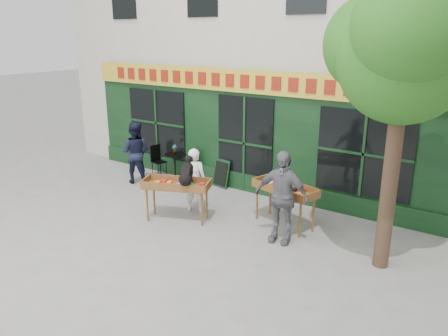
{
  "coord_description": "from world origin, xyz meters",
  "views": [
    {
      "loc": [
        6.05,
        -7.39,
        4.17
      ],
      "look_at": [
        0.58,
        0.5,
        1.21
      ],
      "focal_mm": 35.0,
      "sensor_mm": 36.0,
      "label": 1
    }
  ],
  "objects": [
    {
      "name": "building",
      "position": [
        0.0,
        5.97,
        4.97
      ],
      "size": [
        14.0,
        7.26,
        10.0
      ],
      "color": "beige",
      "rests_on": "ground"
    },
    {
      "name": "chalkboard",
      "position": [
        -0.7,
        2.19,
        0.4
      ],
      "size": [
        0.58,
        0.29,
        0.79
      ],
      "rotation": [
        0.0,
        0.0,
        -0.18
      ],
      "color": "black",
      "rests_on": "ground"
    },
    {
      "name": "woman",
      "position": [
        -0.21,
        0.38,
        0.79
      ],
      "size": [
        0.68,
        0.57,
        1.59
      ],
      "primitive_type": "imported",
      "rotation": [
        0.0,
        0.0,
        3.54
      ],
      "color": "white",
      "rests_on": "ground"
    },
    {
      "name": "man_right",
      "position": [
        2.26,
        0.14,
        0.98
      ],
      "size": [
        1.19,
        0.58,
        1.96
      ],
      "primitive_type": "imported",
      "rotation": [
        0.0,
        0.0,
        0.09
      ],
      "color": "#5B5B60",
      "rests_on": "ground"
    },
    {
      "name": "potted_plant",
      "position": [
        -2.26,
        2.03,
        0.91
      ],
      "size": [
        0.15,
        0.11,
        0.28
      ],
      "primitive_type": "imported",
      "rotation": [
        0.0,
        0.0,
        0.06
      ],
      "color": "gray",
      "rests_on": "bistro_table"
    },
    {
      "name": "dog",
      "position": [
        0.14,
        -0.32,
        1.29
      ],
      "size": [
        0.55,
        0.68,
        0.6
      ],
      "primitive_type": null,
      "rotation": [
        0.0,
        0.0,
        0.4
      ],
      "color": "black",
      "rests_on": "book_cart_center"
    },
    {
      "name": "bistro_chair_left",
      "position": [
        -2.9,
        1.94,
        0.56
      ],
      "size": [
        0.43,
        0.43,
        0.95
      ],
      "rotation": [
        0.0,
        0.0,
        1.37
      ],
      "color": "black",
      "rests_on": "ground"
    },
    {
      "name": "book_cart_center",
      "position": [
        -0.21,
        -0.27,
        0.82
      ],
      "size": [
        1.62,
        1.15,
        0.99
      ],
      "rotation": [
        0.0,
        0.0,
        0.4
      ],
      "color": "brown",
      "rests_on": "ground"
    },
    {
      "name": "man_left",
      "position": [
        -2.96,
        1.13,
        0.9
      ],
      "size": [
        1.07,
        0.97,
        1.8
      ],
      "primitive_type": "imported",
      "rotation": [
        0.0,
        0.0,
        3.55
      ],
      "color": "black",
      "rests_on": "ground"
    },
    {
      "name": "book_cart_right",
      "position": [
        1.96,
        0.89,
        0.82
      ],
      "size": [
        1.61,
        0.99,
        0.99
      ],
      "rotation": [
        0.0,
        0.0,
        -0.26
      ],
      "color": "brown",
      "rests_on": "ground"
    },
    {
      "name": "bistro_chair_right",
      "position": [
        -1.64,
        2.12,
        0.56
      ],
      "size": [
        0.5,
        0.5,
        0.95
      ],
      "rotation": [
        0.0,
        0.0,
        -0.99
      ],
      "color": "black",
      "rests_on": "ground"
    },
    {
      "name": "street_tree",
      "position": [
        4.34,
        0.36,
        4.11
      ],
      "size": [
        3.05,
        2.9,
        5.6
      ],
      "color": "#382619",
      "rests_on": "ground"
    },
    {
      "name": "ground",
      "position": [
        0.0,
        0.0,
        0.0
      ],
      "size": [
        80.0,
        80.0,
        0.0
      ],
      "primitive_type": "plane",
      "color": "slate",
      "rests_on": "ground"
    },
    {
      "name": "bistro_table",
      "position": [
        -2.26,
        2.03,
        0.54
      ],
      "size": [
        0.6,
        0.6,
        0.76
      ],
      "color": "black",
      "rests_on": "ground"
    }
  ]
}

